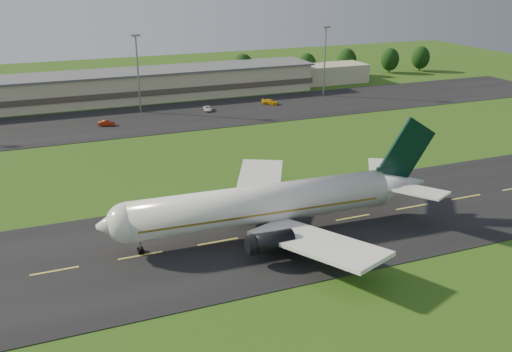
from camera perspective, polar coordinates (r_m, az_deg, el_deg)
name	(u,v)px	position (r m, az deg, el deg)	size (l,w,h in m)	color
ground	(218,242)	(81.25, -3.81, -6.62)	(360.00, 360.00, 0.00)	#294812
taxiway	(218,242)	(81.23, -3.81, -6.59)	(220.00, 30.00, 0.10)	black
apron	(127,121)	(147.38, -12.74, 5.37)	(260.00, 30.00, 0.10)	black
airliner	(268,204)	(81.65, 1.16, -2.83)	(51.30, 42.14, 15.57)	white
terminal	(134,86)	(170.82, -12.14, 8.79)	(145.00, 16.00, 8.40)	tan
light_mast_centre	(137,64)	(153.36, -11.77, 10.87)	(2.40, 1.20, 20.35)	gray
light_mast_east	(325,53)	(171.84, 6.92, 12.12)	(2.40, 1.20, 20.35)	gray
tree_line	(244,70)	(189.84, -1.18, 10.60)	(195.91, 9.18, 9.93)	black
service_vehicle_b	(107,123)	(143.86, -14.72, 5.13)	(1.36, 3.91, 1.29)	#97220A
service_vehicle_c	(208,109)	(154.58, -4.85, 6.74)	(2.01, 4.37, 1.21)	silver
service_vehicle_d	(270,102)	(161.42, 1.45, 7.42)	(1.94, 4.77, 1.39)	#E7AC0D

